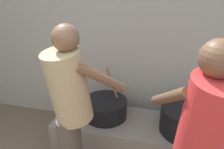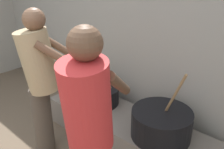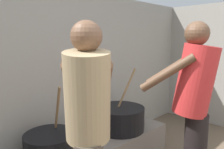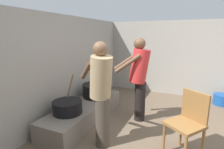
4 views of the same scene
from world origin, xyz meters
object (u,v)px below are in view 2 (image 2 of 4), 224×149
at_px(cooking_pot_main, 99,95).
at_px(cook_in_red_shirt, 88,129).
at_px(cooking_pot_secondary, 161,124).
at_px(cook_in_tan_shirt, 41,77).

distance_m(cooking_pot_main, cook_in_red_shirt, 1.37).
height_order(cooking_pot_main, cooking_pot_secondary, cooking_pot_secondary).
relative_size(cooking_pot_main, cook_in_tan_shirt, 0.43).
distance_m(cooking_pot_secondary, cook_in_tan_shirt, 1.24).
bearing_deg(cook_in_red_shirt, cook_in_tan_shirt, 164.36).
relative_size(cooking_pot_secondary, cook_in_tan_shirt, 0.48).
bearing_deg(cooking_pot_main, cooking_pot_secondary, -3.36).
relative_size(cooking_pot_main, cooking_pot_secondary, 0.91).
xyz_separation_m(cooking_pot_secondary, cook_in_red_shirt, (-0.02, -0.90, 0.42)).
bearing_deg(cooking_pot_main, cook_in_tan_shirt, -97.88).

